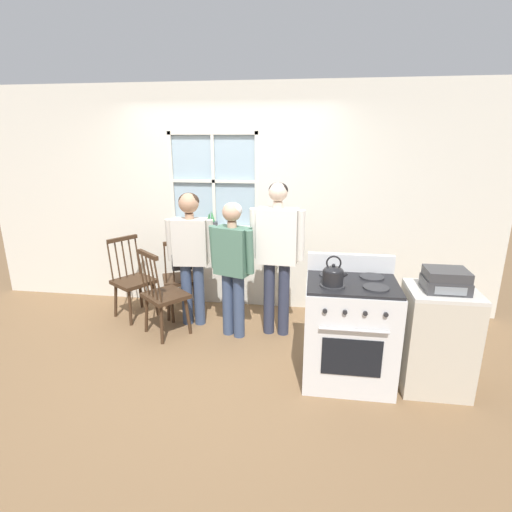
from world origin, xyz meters
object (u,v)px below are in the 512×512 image
person_elderly_left (191,246)px  person_teen_center (233,259)px  kettle (333,275)px  chair_center_cluster (164,296)px  handbag (181,257)px  stereo (446,280)px  chair_near_wall (133,281)px  side_counter (436,339)px  chair_by_window (181,280)px  potted_plant (211,224)px  stove (349,330)px  person_adult_right (277,246)px

person_elderly_left → person_teen_center: person_elderly_left is taller
kettle → chair_center_cluster: bearing=157.7°
handbag → chair_center_cluster: bearing=-109.8°
chair_center_cluster → person_elderly_left: person_elderly_left is taller
person_teen_center → stereo: person_teen_center is taller
kettle → stereo: bearing=6.2°
chair_near_wall → handbag: (0.65, -0.08, 0.35)m
stereo → chair_near_wall: bearing=162.4°
side_counter → stereo: 0.54m
chair_by_window → potted_plant: (0.30, 0.33, 0.63)m
chair_center_cluster → side_counter: size_ratio=1.07×
stove → kettle: 0.59m
potted_plant → handbag: (-0.21, -0.55, -0.28)m
person_elderly_left → kettle: person_elderly_left is taller
chair_center_cluster → stove: (1.91, -0.58, 0.03)m
chair_near_wall → side_counter: chair_near_wall is taller
person_teen_center → stove: 1.40m
person_adult_right → potted_plant: bearing=146.7°
stove → kettle: kettle is taller
chair_near_wall → person_adult_right: 1.84m
chair_by_window → person_adult_right: 1.35m
potted_plant → side_counter: potted_plant is taller
person_elderly_left → stove: size_ratio=1.40×
kettle → handbag: (-1.63, 1.03, -0.23)m
chair_by_window → person_teen_center: 0.96m
potted_plant → side_counter: (2.32, -1.46, -0.62)m
person_adult_right → kettle: size_ratio=6.71×
chair_near_wall → person_elderly_left: bearing=-63.9°
person_elderly_left → person_adult_right: bearing=-11.5°
person_teen_center → stove: size_ratio=1.35×
side_counter → stereo: size_ratio=2.65×
stereo → person_elderly_left: bearing=159.4°
person_teen_center → side_counter: (1.89, -0.67, -0.43)m
potted_plant → stereo: (2.32, -1.48, -0.08)m
chair_center_cluster → stove: 2.00m
chair_by_window → kettle: kettle is taller
chair_center_cluster → stereo: size_ratio=2.83×
person_adult_right → stove: person_adult_right is taller
stove → kettle: size_ratio=4.39×
person_elderly_left → handbag: bearing=162.7°
person_elderly_left → side_counter: (2.40, -0.88, -0.48)m
chair_center_cluster → person_adult_right: (1.20, 0.18, 0.56)m
chair_near_wall → person_adult_right: person_adult_right is taller
stove → side_counter: 0.73m
chair_center_cluster → handbag: 0.48m
chair_near_wall → chair_center_cluster: bearing=-92.3°
chair_near_wall → chair_center_cluster: 0.66m
chair_center_cluster → kettle: kettle is taller
stove → handbag: (-1.80, 0.90, 0.32)m
stove → potted_plant: size_ratio=4.52×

